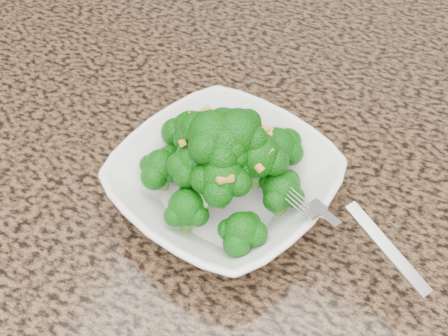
% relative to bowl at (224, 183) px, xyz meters
% --- Properties ---
extents(granite_counter, '(1.64, 1.04, 0.03)m').
position_rel_bowl_xyz_m(granite_counter, '(-0.00, 0.03, -0.04)').
color(granite_counter, brown).
rests_on(granite_counter, cabinet).
extents(bowl, '(0.26, 0.26, 0.05)m').
position_rel_bowl_xyz_m(bowl, '(0.00, 0.00, 0.00)').
color(bowl, white).
rests_on(bowl, granite_counter).
extents(broccoli_pile, '(0.19, 0.19, 0.08)m').
position_rel_bowl_xyz_m(broccoli_pile, '(0.00, 0.00, 0.07)').
color(broccoli_pile, '#0E610B').
rests_on(broccoli_pile, bowl).
extents(garlic_topping, '(0.11, 0.11, 0.01)m').
position_rel_bowl_xyz_m(garlic_topping, '(0.00, 0.00, 0.11)').
color(garlic_topping, gold).
rests_on(garlic_topping, broccoli_pile).
extents(fork, '(0.16, 0.10, 0.01)m').
position_rel_bowl_xyz_m(fork, '(0.12, -0.02, 0.03)').
color(fork, silver).
rests_on(fork, bowl).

